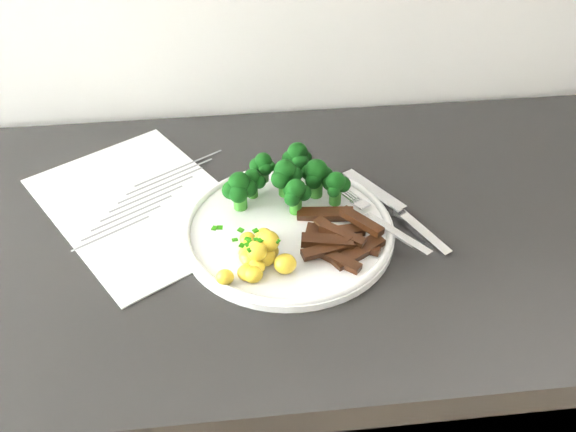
{
  "coord_description": "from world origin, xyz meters",
  "views": [
    {
      "loc": [
        0.02,
        1.04,
        1.42
      ],
      "look_at": [
        0.09,
        1.67,
        0.89
      ],
      "focal_mm": 40.51,
      "sensor_mm": 36.0,
      "label": 1
    }
  ],
  "objects_px": {
    "potatoes": "(259,255)",
    "recipe_paper": "(142,205)",
    "fork": "(384,223)",
    "beef_strips": "(340,237)",
    "plate": "(288,229)",
    "broccoli": "(285,178)",
    "counter": "(238,420)",
    "knife": "(408,220)"
  },
  "relations": [
    {
      "from": "knife",
      "to": "recipe_paper",
      "type": "bearing_deg",
      "value": 167.09
    },
    {
      "from": "potatoes",
      "to": "beef_strips",
      "type": "bearing_deg",
      "value": 14.74
    },
    {
      "from": "plate",
      "to": "broccoli",
      "type": "xyz_separation_m",
      "value": [
        0.0,
        0.06,
        0.04
      ]
    },
    {
      "from": "plate",
      "to": "counter",
      "type": "bearing_deg",
      "value": 172.88
    },
    {
      "from": "counter",
      "to": "broccoli",
      "type": "relative_size",
      "value": 13.44
    },
    {
      "from": "counter",
      "to": "fork",
      "type": "bearing_deg",
      "value": -6.66
    },
    {
      "from": "recipe_paper",
      "to": "beef_strips",
      "type": "distance_m",
      "value": 0.28
    },
    {
      "from": "counter",
      "to": "plate",
      "type": "relative_size",
      "value": 8.35
    },
    {
      "from": "counter",
      "to": "broccoli",
      "type": "bearing_deg",
      "value": 29.41
    },
    {
      "from": "counter",
      "to": "recipe_paper",
      "type": "relative_size",
      "value": 6.02
    },
    {
      "from": "potatoes",
      "to": "fork",
      "type": "distance_m",
      "value": 0.17
    },
    {
      "from": "potatoes",
      "to": "beef_strips",
      "type": "relative_size",
      "value": 0.78
    },
    {
      "from": "potatoes",
      "to": "beef_strips",
      "type": "height_order",
      "value": "potatoes"
    },
    {
      "from": "potatoes",
      "to": "knife",
      "type": "bearing_deg",
      "value": 17.09
    },
    {
      "from": "beef_strips",
      "to": "plate",
      "type": "bearing_deg",
      "value": 150.7
    },
    {
      "from": "potatoes",
      "to": "knife",
      "type": "xyz_separation_m",
      "value": [
        0.2,
        0.06,
        -0.02
      ]
    },
    {
      "from": "plate",
      "to": "fork",
      "type": "height_order",
      "value": "fork"
    },
    {
      "from": "beef_strips",
      "to": "potatoes",
      "type": "bearing_deg",
      "value": -165.26
    },
    {
      "from": "counter",
      "to": "broccoli",
      "type": "xyz_separation_m",
      "value": [
        0.09,
        0.05,
        0.48
      ]
    },
    {
      "from": "recipe_paper",
      "to": "fork",
      "type": "xyz_separation_m",
      "value": [
        0.32,
        -0.09,
        0.02
      ]
    },
    {
      "from": "fork",
      "to": "knife",
      "type": "relative_size",
      "value": 0.81
    },
    {
      "from": "plate",
      "to": "fork",
      "type": "bearing_deg",
      "value": -6.34
    },
    {
      "from": "counter",
      "to": "plate",
      "type": "bearing_deg",
      "value": -7.12
    },
    {
      "from": "counter",
      "to": "potatoes",
      "type": "bearing_deg",
      "value": -58.95
    },
    {
      "from": "plate",
      "to": "broccoli",
      "type": "bearing_deg",
      "value": 87.23
    },
    {
      "from": "fork",
      "to": "plate",
      "type": "bearing_deg",
      "value": 173.66
    },
    {
      "from": "fork",
      "to": "beef_strips",
      "type": "bearing_deg",
      "value": -161.12
    },
    {
      "from": "recipe_paper",
      "to": "plate",
      "type": "height_order",
      "value": "plate"
    },
    {
      "from": "plate",
      "to": "fork",
      "type": "distance_m",
      "value": 0.12
    },
    {
      "from": "beef_strips",
      "to": "knife",
      "type": "height_order",
      "value": "beef_strips"
    },
    {
      "from": "plate",
      "to": "beef_strips",
      "type": "bearing_deg",
      "value": -29.3
    },
    {
      "from": "potatoes",
      "to": "plate",
      "type": "bearing_deg",
      "value": 55.64
    },
    {
      "from": "recipe_paper",
      "to": "beef_strips",
      "type": "bearing_deg",
      "value": -24.32
    },
    {
      "from": "plate",
      "to": "beef_strips",
      "type": "xyz_separation_m",
      "value": [
        0.06,
        -0.03,
        0.01
      ]
    },
    {
      "from": "recipe_paper",
      "to": "plate",
      "type": "xyz_separation_m",
      "value": [
        0.19,
        -0.08,
        0.01
      ]
    },
    {
      "from": "plate",
      "to": "beef_strips",
      "type": "distance_m",
      "value": 0.07
    },
    {
      "from": "beef_strips",
      "to": "knife",
      "type": "bearing_deg",
      "value": 19.55
    },
    {
      "from": "broccoli",
      "to": "fork",
      "type": "relative_size",
      "value": 1.13
    },
    {
      "from": "recipe_paper",
      "to": "knife",
      "type": "height_order",
      "value": "knife"
    },
    {
      "from": "recipe_paper",
      "to": "potatoes",
      "type": "relative_size",
      "value": 3.86
    },
    {
      "from": "counter",
      "to": "recipe_paper",
      "type": "distance_m",
      "value": 0.45
    },
    {
      "from": "potatoes",
      "to": "recipe_paper",
      "type": "bearing_deg",
      "value": 136.6
    }
  ]
}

